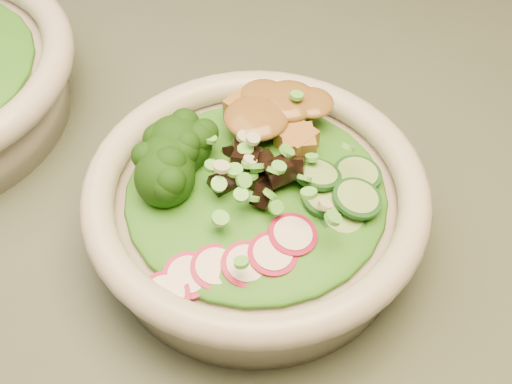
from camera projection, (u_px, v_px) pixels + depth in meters
name	position (u px, v px, depth m)	size (l,w,h in m)	color
dining_table	(260.00, 297.00, 0.66)	(1.20, 0.80, 0.75)	black
salad_bowl	(256.00, 208.00, 0.53)	(0.26, 0.26, 0.07)	beige
lettuce_bed	(256.00, 191.00, 0.52)	(0.19, 0.19, 0.02)	#1E5B13
broccoli_florets	(175.00, 169.00, 0.51)	(0.08, 0.07, 0.04)	black
radish_slices	(243.00, 259.00, 0.48)	(0.10, 0.04, 0.02)	maroon
cucumber_slices	(341.00, 194.00, 0.50)	(0.07, 0.07, 0.03)	#8ABF6A
mushroom_heap	(259.00, 168.00, 0.52)	(0.07, 0.07, 0.04)	black
tofu_cubes	(272.00, 124.00, 0.55)	(0.09, 0.06, 0.03)	#A16235
peanut_sauce	(272.00, 112.00, 0.54)	(0.07, 0.05, 0.02)	brown
scallion_garnish	(256.00, 171.00, 0.50)	(0.18, 0.18, 0.02)	#5CC044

